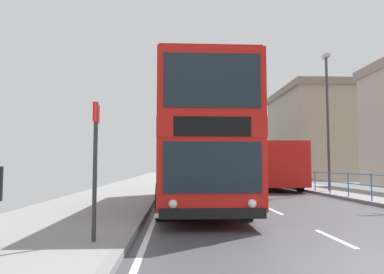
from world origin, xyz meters
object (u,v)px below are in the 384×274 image
(background_bus_far_lane, at_px, (268,165))
(background_building_01, at_px, (343,134))
(street_lamp_far_side, at_px, (327,111))
(double_decker_bus_main, at_px, (198,144))
(bus_stop_sign_near, at_px, (95,155))
(bare_tree_far_01, at_px, (251,156))

(background_bus_far_lane, xyz_separation_m, background_building_01, (12.57, 16.08, 3.43))
(background_bus_far_lane, distance_m, street_lamp_far_side, 5.80)
(background_bus_far_lane, bearing_deg, double_decker_bus_main, -115.54)
(double_decker_bus_main, bearing_deg, bus_stop_sign_near, -109.32)
(background_bus_far_lane, relative_size, background_building_01, 0.65)
(background_bus_far_lane, relative_size, bare_tree_far_01, 1.80)
(background_bus_far_lane, height_order, street_lamp_far_side, street_lamp_far_side)
(bare_tree_far_01, bearing_deg, street_lamp_far_side, -90.07)
(street_lamp_far_side, bearing_deg, background_building_01, 63.44)
(double_decker_bus_main, bearing_deg, background_bus_far_lane, 64.46)
(background_bus_far_lane, bearing_deg, bare_tree_far_01, 82.33)
(bare_tree_far_01, relative_size, background_building_01, 0.36)
(double_decker_bus_main, distance_m, background_bus_far_lane, 12.56)
(background_bus_far_lane, relative_size, bus_stop_sign_near, 3.63)
(background_bus_far_lane, xyz_separation_m, bare_tree_far_01, (2.38, 17.70, 1.07))
(double_decker_bus_main, distance_m, street_lamp_far_side, 10.68)
(background_building_01, bearing_deg, street_lamp_far_side, -116.56)
(double_decker_bus_main, bearing_deg, street_lamp_far_side, 41.87)
(bus_stop_sign_near, xyz_separation_m, street_lamp_far_side, (10.07, 13.54, 2.88))
(double_decker_bus_main, bearing_deg, background_building_01, 56.72)
(background_bus_far_lane, distance_m, bare_tree_far_01, 17.89)
(background_building_01, bearing_deg, bus_stop_sign_near, -120.84)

